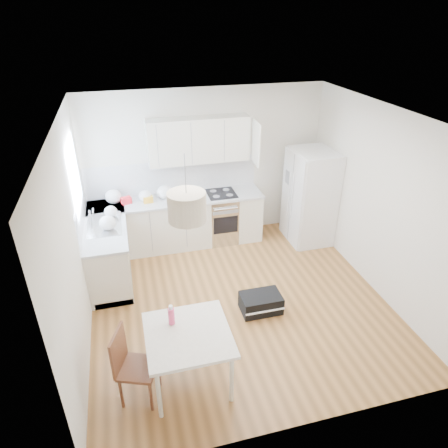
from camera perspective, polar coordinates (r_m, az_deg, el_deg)
The scene contains 29 objects.
floor at distance 6.03m, azimuth 2.08°, elevation -10.80°, with size 4.20×4.20×0.00m, color brown.
ceiling at distance 4.79m, azimuth 2.66°, elevation 14.97°, with size 4.20×4.20×0.00m, color white.
wall_back at distance 7.14m, azimuth -2.58°, elevation 8.28°, with size 4.20×4.20×0.00m, color silver.
wall_left at distance 5.14m, azimuth -20.71°, elevation -2.25°, with size 4.20×4.20×0.00m, color silver.
wall_right at distance 6.17m, azimuth 21.37°, elevation 2.88°, with size 4.20×4.20×0.00m, color silver.
window_glassblock at distance 6.01m, azimuth -20.55°, elevation 6.54°, with size 0.02×1.00×1.00m, color #BFE0F9.
cabinets_back at distance 7.15m, azimuth -6.60°, elevation 0.14°, with size 3.00×0.60×0.88m, color beige.
cabinets_left at distance 6.60m, azimuth -16.14°, elevation -3.53°, with size 0.60×1.80×0.88m, color beige.
counter_back at distance 6.94m, azimuth -6.81°, elevation 3.48°, with size 3.02×0.64×0.04m, color #A7AAAC.
counter_left at distance 6.38m, azimuth -16.69°, elevation -0.03°, with size 0.64×1.82×0.04m, color #A7AAAC.
backsplash_back at distance 7.09m, azimuth -7.32°, elevation 6.72°, with size 3.00×0.01×0.58m, color white.
backsplash_left at distance 6.26m, azimuth -19.75°, elevation 2.13°, with size 0.01×1.80×0.58m, color white.
upper_cabinets at distance 6.79m, azimuth -3.65°, elevation 11.86°, with size 1.70×0.32×0.75m, color beige.
range_oven at distance 7.28m, azimuth -0.38°, elevation 0.91°, with size 0.50×0.61×0.88m, color silver, non-canonical shape.
sink at distance 6.32m, azimuth -16.71°, elevation -0.12°, with size 0.50×0.80×0.16m, color silver, non-canonical shape.
refrigerator at distance 7.30m, azimuth 12.27°, elevation 3.82°, with size 0.82×0.85×1.69m, color white, non-canonical shape.
dining_table at distance 4.54m, azimuth -5.14°, elevation -15.99°, with size 0.92×0.92×0.73m.
dining_chair at distance 4.61m, azimuth -12.15°, elevation -19.30°, with size 0.38×0.38×0.91m, color #4E2917, non-canonical shape.
drink_bottle at distance 4.54m, azimuth -7.54°, elevation -12.72°, with size 0.07×0.07×0.25m, color #EE4277.
gym_bag at distance 5.80m, azimuth 5.28°, elevation -11.14°, with size 0.57×0.37×0.26m, color black.
pendant_lamp at distance 3.76m, azimuth -5.33°, elevation 2.47°, with size 0.37×0.37×0.29m, color beige.
grocery_bag_a at distance 6.92m, azimuth -15.53°, elevation 3.80°, with size 0.27×0.23×0.24m, color white.
grocery_bag_b at distance 6.88m, azimuth -11.21°, elevation 3.97°, with size 0.22×0.19×0.20m, color white.
grocery_bag_c at distance 6.92m, azimuth -8.41°, elevation 4.54°, with size 0.27×0.23×0.24m, color white.
grocery_bag_d at distance 6.49m, azimuth -15.87°, elevation 1.72°, with size 0.20×0.17×0.18m, color white.
grocery_bag_e at distance 6.12m, azimuth -16.31°, elevation 0.16°, with size 0.25×0.21×0.22m, color white.
snack_orange at distance 6.96m, azimuth -4.93°, elevation 4.33°, with size 0.16×0.10×0.11m, color orange.
snack_yellow at distance 6.85m, azimuth -10.80°, elevation 3.47°, with size 0.16×0.10×0.11m, color gold.
snack_red at distance 6.88m, azimuth -13.81°, elevation 3.28°, with size 0.17×0.10×0.11m, color red.
Camera 1 is at (-1.39, -4.45, 3.83)m, focal length 32.00 mm.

